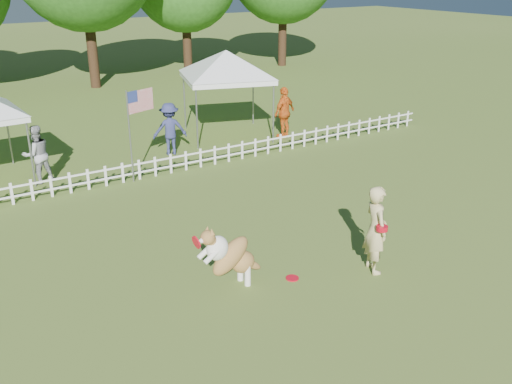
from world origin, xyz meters
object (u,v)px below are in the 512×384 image
handler (376,229)px  spectator_a (37,154)px  dog (231,256)px  frisbee_on_turf (292,278)px  spectator_b (170,129)px  spectator_c (284,112)px  canopy_tent_right (227,95)px  flag_pole (130,137)px

handler → spectator_a: (-4.49, 8.92, -0.08)m
dog → frisbee_on_turf: dog is taller
dog → frisbee_on_turf: (1.17, -0.37, -0.67)m
frisbee_on_turf → spectator_a: (-2.89, 8.32, 0.83)m
handler → dog: size_ratio=1.34×
spectator_b → dog: bearing=87.8°
spectator_b → spectator_c: bearing=-169.8°
handler → canopy_tent_right: size_ratio=0.61×
handler → frisbee_on_turf: (-1.59, 0.60, -0.91)m
frisbee_on_turf → spectator_b: (1.39, 8.72, 0.84)m
handler → spectator_a: bearing=44.3°
dog → canopy_tent_right: bearing=56.3°
handler → frisbee_on_turf: size_ratio=7.02×
handler → flag_pole: size_ratio=0.69×
handler → frisbee_on_turf: bearing=87.0°
canopy_tent_right → flag_pole: size_ratio=1.14×
spectator_b → frisbee_on_turf: bearing=95.8°
canopy_tent_right → spectator_a: canopy_tent_right is taller
handler → spectator_a: handler is taller
frisbee_on_turf → spectator_c: 10.16m
canopy_tent_right → spectator_a: (-6.98, -1.34, -0.66)m
handler → spectator_b: handler is taller
flag_pole → handler: bearing=-94.1°
frisbee_on_turf → spectator_a: 8.85m
handler → flag_pole: 7.85m
flag_pole → spectator_b: bearing=21.2°
flag_pole → spectator_a: size_ratio=1.57×
handler → canopy_tent_right: canopy_tent_right is taller
spectator_a → spectator_b: (4.28, 0.40, 0.01)m
frisbee_on_turf → flag_pole: size_ratio=0.10×
frisbee_on_turf → canopy_tent_right: size_ratio=0.09×
spectator_c → flag_pole: bearing=-6.0°
flag_pole → spectator_a: bearing=127.8°
spectator_b → spectator_c: (4.32, -0.36, 0.06)m
spectator_b → handler: bearing=106.1°
canopy_tent_right → flag_pole: (-4.71, -2.74, -0.18)m
spectator_a → spectator_b: spectator_b is taller
flag_pole → spectator_a: flag_pole is taller
canopy_tent_right → frisbee_on_turf: bearing=-95.7°
handler → flag_pole: bearing=34.0°
spectator_b → flag_pole: bearing=56.6°
dog → frisbee_on_turf: 1.41m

